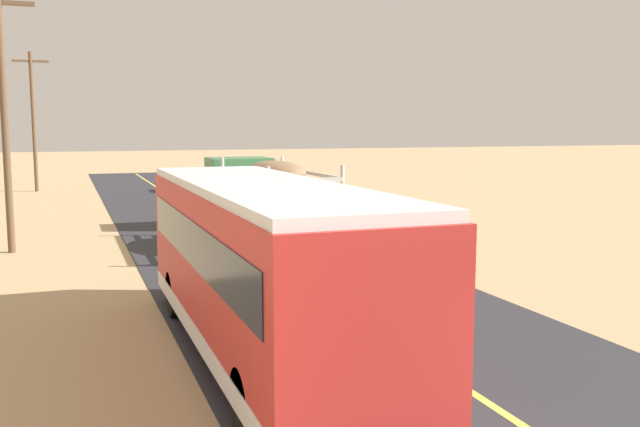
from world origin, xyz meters
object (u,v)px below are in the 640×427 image
power_pole_mid (4,112)px  power_pole_far (33,118)px  livestock_truck (252,189)px  bus (262,263)px  car_far (196,181)px

power_pole_mid → power_pole_far: power_pole_far is taller
livestock_truck → power_pole_far: size_ratio=1.08×
bus → power_pole_far: power_pole_far is taller
car_far → livestock_truck: bearing=-93.5°
bus → car_far: bearing=81.9°
livestock_truck → car_far: livestock_truck is taller
bus → power_pole_mid: size_ratio=1.14×
power_pole_far → car_far: bearing=-20.7°
bus → car_far: 33.33m
car_far → power_pole_mid: power_pole_mid is taller
livestock_truck → car_far: (1.17, 18.82, -1.10)m
car_far → power_pole_far: bearing=159.3°
bus → car_far: size_ratio=2.27×
livestock_truck → power_pole_mid: size_ratio=1.10×
livestock_truck → bus: bus is taller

